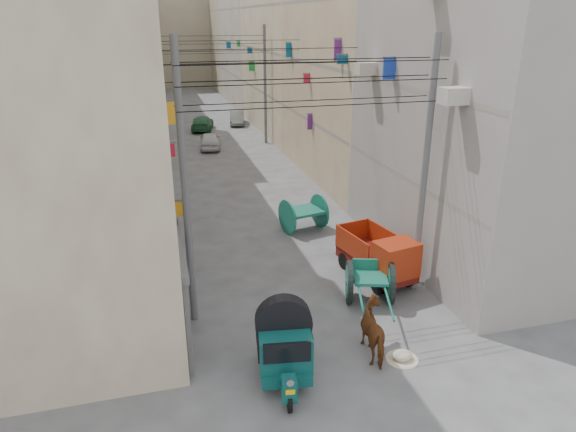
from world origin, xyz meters
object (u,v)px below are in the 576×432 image
object	(u,v)px
distant_car_white	(210,140)
tonga_cart	(370,282)
feed_sack	(402,355)
distant_car_grey	(237,118)
distant_car_green	(202,123)
mini_truck	(382,260)
horse	(377,331)
second_cart	(304,213)
auto_rickshaw	(284,342)

from	to	relation	value
distant_car_white	tonga_cart	bearing A→B (deg)	103.43
feed_sack	distant_car_grey	bearing A→B (deg)	87.66
distant_car_grey	distant_car_green	world-z (taller)	distant_car_grey
mini_truck	feed_sack	world-z (taller)	mini_truck
tonga_cart	horse	world-z (taller)	horse
second_cart	feed_sack	xyz separation A→B (m)	(-0.05, -9.14, -0.64)
auto_rickshaw	distant_car_grey	xyz separation A→B (m)	(4.50, 32.65, -0.45)
tonga_cart	distant_car_grey	xyz separation A→B (m)	(1.00, 29.87, -0.16)
horse	mini_truck	bearing A→B (deg)	-113.25
feed_sack	distant_car_grey	distance (m)	32.87
tonga_cart	distant_car_green	distance (m)	28.37
tonga_cart	feed_sack	distance (m)	3.04
auto_rickshaw	mini_truck	world-z (taller)	mini_truck
auto_rickshaw	second_cart	bearing A→B (deg)	79.08
auto_rickshaw	distant_car_green	world-z (taller)	auto_rickshaw
auto_rickshaw	mini_truck	distance (m)	5.91
auto_rickshaw	mini_truck	bearing A→B (deg)	50.17
distant_car_white	distant_car_grey	world-z (taller)	distant_car_white
auto_rickshaw	distant_car_white	bearing A→B (deg)	95.90
tonga_cart	horse	xyz separation A→B (m)	(-0.91, -2.55, -0.01)
distant_car_green	feed_sack	bearing A→B (deg)	104.97
distant_car_white	distant_car_green	bearing A→B (deg)	-84.22
feed_sack	distant_car_grey	size ratio (longest dim) A/B	0.16
second_cart	distant_car_grey	xyz separation A→B (m)	(1.29, 23.70, -0.22)
auto_rickshaw	distant_car_white	xyz separation A→B (m)	(1.23, 24.57, -0.44)
second_cart	distant_car_white	distance (m)	15.74
feed_sack	horse	bearing A→B (deg)	143.64
mini_truck	distant_car_grey	world-z (taller)	mini_truck
tonga_cart	mini_truck	size ratio (longest dim) A/B	0.99
auto_rickshaw	distant_car_white	distance (m)	24.60
second_cart	horse	distance (m)	8.75
second_cart	distant_car_green	world-z (taller)	second_cart
tonga_cart	mini_truck	xyz separation A→B (m)	(0.93, 1.13, 0.11)
mini_truck	distant_car_green	distance (m)	27.33
horse	auto_rickshaw	bearing A→B (deg)	8.31
mini_truck	distant_car_grey	size ratio (longest dim) A/B	0.97
tonga_cart	mini_truck	distance (m)	1.47
distant_car_grey	second_cart	bearing A→B (deg)	-84.32
feed_sack	horse	world-z (taller)	horse
mini_truck	distant_car_grey	distance (m)	28.75
distant_car_green	auto_rickshaw	bearing A→B (deg)	99.17
distant_car_white	distant_car_grey	size ratio (longest dim) A/B	0.99
auto_rickshaw	distant_car_grey	bearing A→B (deg)	90.93
tonga_cart	feed_sack	size ratio (longest dim) A/B	6.07
distant_car_grey	distant_car_green	xyz separation A→B (m)	(-3.07, -1.58, -0.00)
auto_rickshaw	horse	world-z (taller)	auto_rickshaw
distant_car_green	distant_car_grey	bearing A→B (deg)	-140.96
second_cart	distant_car_green	size ratio (longest dim) A/B	0.51
mini_truck	distant_car_green	xyz separation A→B (m)	(-3.00, 27.16, -0.27)
distant_car_grey	feed_sack	bearing A→B (deg)	-83.53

